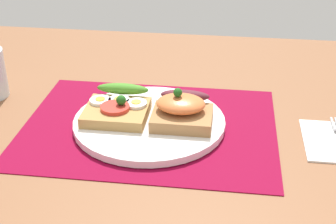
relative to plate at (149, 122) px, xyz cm
name	(u,v)px	position (x,y,z in cm)	size (l,w,h in cm)	color
ground_plane	(150,135)	(0.00, 0.00, -2.47)	(120.00, 90.00, 3.20)	brown
placemat	(149,126)	(0.00, 0.00, -0.72)	(40.19, 30.70, 0.30)	maroon
plate	(149,122)	(0.00, 0.00, 0.00)	(24.14, 24.14, 1.14)	white
sandwich_egg_tomato	(118,107)	(-5.29, 1.05, 1.89)	(9.94, 10.54, 3.89)	#AF8348
sandwich_salmon	(182,110)	(5.18, -0.14, 2.62)	(9.32, 9.12, 5.70)	#A37345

